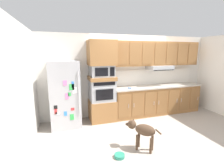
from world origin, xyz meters
The scene contains 16 objects.
ground_plane centered at (0.00, 0.00, 0.00)m, with size 9.60×9.60×0.00m, color #9E9389.
back_kitchen_wall centered at (0.00, 1.11, 1.25)m, with size 6.20×0.12×2.50m, color silver.
side_panel_left centered at (-2.80, 0.00, 1.25)m, with size 0.12×7.10×2.50m, color silver.
refrigerator centered at (-2.02, 0.68, 0.88)m, with size 0.76×0.73×1.76m.
oven_base_cabinet centered at (-0.99, 0.75, 0.30)m, with size 0.74×0.62×0.60m, color #996638.
built_in_oven centered at (-0.99, 0.75, 0.90)m, with size 0.70×0.62×0.60m.
appliance_mid_shelf centered at (-0.99, 0.75, 1.25)m, with size 0.74×0.62×0.10m, color #996638.
microwave centered at (-0.99, 0.75, 1.46)m, with size 0.64×0.54×0.32m.
appliance_upper_cabinet centered at (-0.99, 0.75, 1.96)m, with size 0.74×0.62×0.68m, color #996638.
lower_cabinet_run centered at (0.84, 0.75, 0.44)m, with size 2.93×0.63×0.88m.
countertop_slab centered at (0.84, 0.75, 0.90)m, with size 2.97×0.64×0.04m, color #BCB2A3.
backsplash_panel centered at (0.84, 1.04, 1.17)m, with size 2.97×0.02×0.50m, color white.
upper_cabinet_with_hood centered at (0.85, 0.87, 1.90)m, with size 2.93×0.48×0.88m.
screwdriver centered at (-0.18, 0.64, 0.93)m, with size 0.17×0.17×0.03m.
dog centered at (-0.58, -0.95, 0.42)m, with size 0.57×0.56×0.61m.
dog_food_bowl centered at (-1.11, -1.07, 0.03)m, with size 0.20×0.20×0.06m.
Camera 1 is at (-2.08, -3.65, 1.97)m, focal length 25.87 mm.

